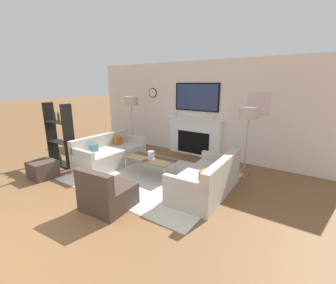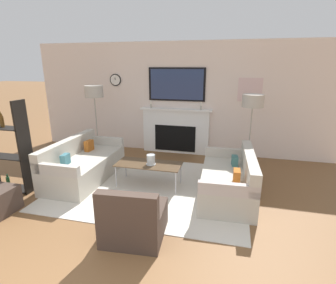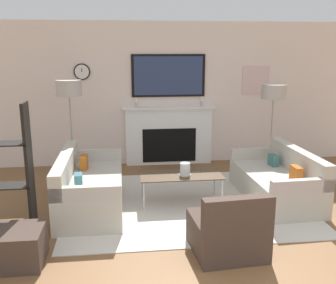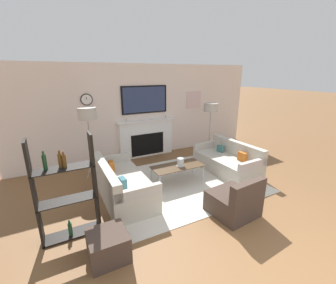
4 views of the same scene
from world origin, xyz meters
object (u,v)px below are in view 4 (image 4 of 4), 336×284
hurricane_candle (180,163)px  ottoman (108,245)px  couch_right (228,162)px  couch_left (122,185)px  floor_lamp_right (211,108)px  shelf_unit (66,191)px  floor_lamp_left (87,114)px  armchair (235,202)px  coffee_table (178,167)px

hurricane_candle → ottoman: hurricane_candle is taller
couch_right → hurricane_candle: couch_right is taller
couch_left → floor_lamp_right: size_ratio=1.13×
couch_left → floor_lamp_right: (3.13, 1.24, 1.17)m
shelf_unit → hurricane_candle: bearing=17.0°
floor_lamp_left → ottoman: size_ratio=3.32×
hurricane_candle → shelf_unit: 2.52m
couch_right → floor_lamp_right: 1.75m
armchair → floor_lamp_right: 3.34m
floor_lamp_right → couch_right: bearing=-105.6°
armchair → couch_right: bearing=51.9°
couch_right → hurricane_candle: bearing=179.4°
couch_right → coffee_table: size_ratio=1.47×
couch_right → hurricane_candle: 1.42m
armchair → shelf_unit: (-2.64, 0.76, 0.52)m
hurricane_candle → coffee_table: bearing=154.0°
couch_right → hurricane_candle: (-1.40, 0.01, 0.24)m
couch_right → shelf_unit: shelf_unit is taller
shelf_unit → couch_right: bearing=10.7°
couch_left → armchair: size_ratio=2.27×
armchair → floor_lamp_left: size_ratio=0.47×
floor_lamp_right → floor_lamp_left: bearing=180.0°
ottoman → coffee_table: bearing=37.2°
coffee_table → armchair: bearing=-79.1°
floor_lamp_right → coffee_table: bearing=-146.3°
coffee_table → shelf_unit: shelf_unit is taller
armchair → couch_left: bearing=137.5°
hurricane_candle → couch_right: bearing=-0.6°
armchair → hurricane_candle: (-0.24, 1.50, 0.25)m
floor_lamp_left → floor_lamp_right: 3.48m
floor_lamp_left → floor_lamp_right: floor_lamp_left is taller
coffee_table → floor_lamp_right: floor_lamp_right is taller
floor_lamp_right → ottoman: 4.77m
hurricane_candle → floor_lamp_left: (-1.73, 1.23, 1.05)m
shelf_unit → floor_lamp_right: bearing=25.3°
couch_left → ottoman: size_ratio=3.53×
hurricane_candle → ottoman: 2.49m
couch_right → coffee_table: 1.46m
couch_right → floor_lamp_left: (-3.13, 1.24, 1.29)m
hurricane_candle → floor_lamp_left: 2.37m
ottoman → floor_lamp_right: bearing=35.5°
floor_lamp_left → couch_left: bearing=-74.2°
couch_left → hurricane_candle: couch_left is taller
couch_right → coffee_table: couch_right is taller
couch_right → floor_lamp_right: bearing=74.4°
hurricane_candle → floor_lamp_right: floor_lamp_right is taller
coffee_table → hurricane_candle: bearing=-26.0°
coffee_table → hurricane_candle: 0.12m
coffee_table → floor_lamp_right: bearing=33.7°
floor_lamp_left → floor_lamp_right: size_ratio=1.07×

